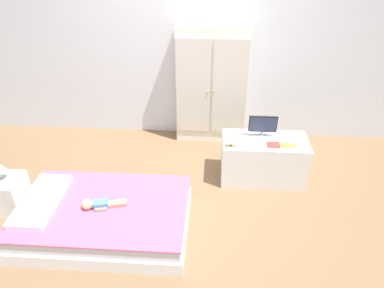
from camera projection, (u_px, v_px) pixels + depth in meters
name	position (u px, v px, depth m)	size (l,w,h in m)	color
ground_plane	(185.00, 208.00, 3.51)	(10.00, 10.00, 0.02)	brown
back_wall	(194.00, 32.00, 4.12)	(6.40, 0.05, 2.70)	silver
bed	(105.00, 217.00, 3.19)	(1.53, 0.99, 0.28)	white
pillow	(41.00, 200.00, 3.14)	(0.32, 0.71, 0.05)	silver
doll	(96.00, 204.00, 3.08)	(0.39, 0.16, 0.10)	#4C84C6
nightstand	(8.00, 194.00, 3.41)	(0.32, 0.32, 0.36)	white
wardrobe	(212.00, 87.00, 4.30)	(0.88, 0.27, 1.45)	white
tv_stand	(263.00, 159.00, 3.80)	(0.91, 0.45, 0.49)	silver
tv_monitor	(263.00, 125.00, 3.66)	(0.30, 0.10, 0.24)	#99999E
rocking_horse_toy	(231.00, 142.00, 3.53)	(0.09, 0.04, 0.11)	#8E6642
book_red	(273.00, 145.00, 3.57)	(0.13, 0.10, 0.02)	#CC3838
book_yellow	(287.00, 145.00, 3.57)	(0.16, 0.08, 0.01)	gold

